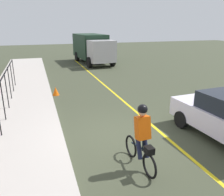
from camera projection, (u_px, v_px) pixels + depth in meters
name	position (u px, v px, depth m)	size (l,w,h in m)	color
ground_plane	(117.00, 136.00, 8.06)	(80.00, 80.00, 0.00)	#3E4330
lane_line_centre	(157.00, 129.00, 8.54)	(36.00, 0.12, 0.01)	yellow
sidewalk	(12.00, 150.00, 7.02)	(40.00, 3.20, 0.15)	#B8AFA7
cyclist_lead	(142.00, 138.00, 6.00)	(1.71, 0.38, 1.83)	black
box_truck_background	(92.00, 47.00, 22.71)	(6.86, 2.93, 2.78)	#1A3221
traffic_cone_near	(56.00, 91.00, 12.59)	(0.36, 0.36, 0.46)	#F7610B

